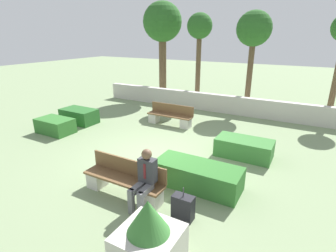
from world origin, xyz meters
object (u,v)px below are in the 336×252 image
object	(u,v)px
person_seated_man	(145,177)
tree_center_left	(200,30)
bench_left_side	(170,117)
bench_front	(124,182)
planter_corner_left	(149,239)
tree_center_right	(254,31)
tree_leftmost	(162,25)
suitcase	(183,207)

from	to	relation	value
person_seated_man	tree_center_left	xyz separation A→B (m)	(-2.73, 9.19, 3.07)
bench_left_side	bench_front	bearing A→B (deg)	-82.45
planter_corner_left	tree_center_left	distance (m)	11.57
person_seated_man	planter_corner_left	bearing A→B (deg)	-53.73
bench_front	tree_center_left	distance (m)	9.91
tree_center_right	person_seated_man	bearing A→B (deg)	-89.88
planter_corner_left	tree_center_right	size ratio (longest dim) A/B	0.27
tree_center_left	tree_center_right	size ratio (longest dim) A/B	1.00
bench_left_side	tree_leftmost	distance (m)	6.64
bench_left_side	tree_leftmost	xyz separation A→B (m)	(-2.99, 4.52, 3.83)
bench_front	suitcase	xyz separation A→B (m)	(1.60, -0.11, -0.07)
bench_front	tree_center_left	size ratio (longest dim) A/B	0.45
suitcase	tree_center_right	world-z (taller)	tree_center_right
bench_front	tree_center_left	bearing A→B (deg)	102.67
tree_leftmost	tree_center_left	xyz separation A→B (m)	(2.50, -0.51, -0.34)
person_seated_man	tree_leftmost	xyz separation A→B (m)	(-5.23, 9.70, 3.41)
person_seated_man	planter_corner_left	distance (m)	1.60
suitcase	tree_center_left	world-z (taller)	tree_center_left
suitcase	tree_center_left	xyz separation A→B (m)	(-3.63, 9.16, 3.55)
tree_center_left	bench_left_side	bearing A→B (deg)	-83.01
bench_front	tree_center_right	world-z (taller)	tree_center_right
person_seated_man	tree_center_right	distance (m)	9.76
tree_center_right	bench_front	bearing A→B (deg)	-94.20
tree_leftmost	tree_center_right	xyz separation A→B (m)	(5.21, -0.42, -0.39)
bench_front	planter_corner_left	world-z (taller)	planter_corner_left
bench_left_side	person_seated_man	size ratio (longest dim) A/B	1.48
tree_center_left	tree_center_right	bearing A→B (deg)	1.97
bench_front	tree_center_left	xyz separation A→B (m)	(-2.04, 9.05, 3.48)
bench_left_side	planter_corner_left	bearing A→B (deg)	-73.32
person_seated_man	tree_center_left	size ratio (longest dim) A/B	0.29
person_seated_man	tree_center_left	world-z (taller)	tree_center_left
planter_corner_left	tree_leftmost	xyz separation A→B (m)	(-6.17, 10.98, 3.63)
planter_corner_left	suitcase	xyz separation A→B (m)	(-0.03, 1.31, -0.26)
tree_leftmost	person_seated_man	bearing A→B (deg)	-61.67
bench_left_side	tree_center_left	xyz separation A→B (m)	(-0.49, 4.01, 3.49)
tree_center_right	bench_left_side	bearing A→B (deg)	-118.35
person_seated_man	tree_leftmost	distance (m)	11.54
bench_left_side	tree_center_right	distance (m)	5.79
planter_corner_left	bench_front	bearing A→B (deg)	138.94
person_seated_man	tree_center_right	size ratio (longest dim) A/B	0.28
bench_front	tree_center_right	size ratio (longest dim) A/B	0.44
suitcase	tree_leftmost	size ratio (longest dim) A/B	0.14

